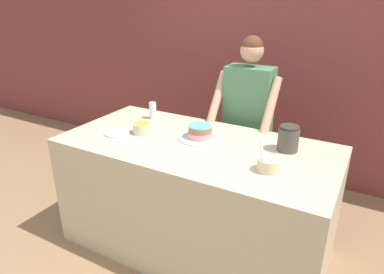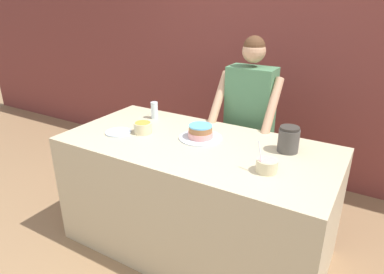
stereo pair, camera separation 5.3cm
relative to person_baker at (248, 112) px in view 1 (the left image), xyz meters
The scene contains 9 objects.
wall_back 0.91m from the person_baker, 98.34° to the left, with size 10.00×0.05×2.60m.
counter 0.87m from the person_baker, 99.83° to the right, with size 1.98×0.96×0.90m.
person_baker is the anchor object (origin of this frame).
cake 0.63m from the person_baker, 102.76° to the right, with size 0.32×0.32×0.11m.
frosting_bowl_orange 0.94m from the person_baker, 127.95° to the right, with size 0.14×0.14×0.08m.
frosting_bowl_pink 0.97m from the person_baker, 62.09° to the right, with size 0.13×0.13×0.19m.
drinking_glass 0.82m from the person_baker, 149.06° to the right, with size 0.06×0.06×0.14m.
ceramic_plate 1.12m from the person_baker, 131.27° to the right, with size 0.20×0.20×0.01m.
stoneware_jar 0.70m from the person_baker, 46.56° to the right, with size 0.14×0.14×0.18m.
Camera 1 is at (1.08, -1.50, 1.88)m, focal length 32.00 mm.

